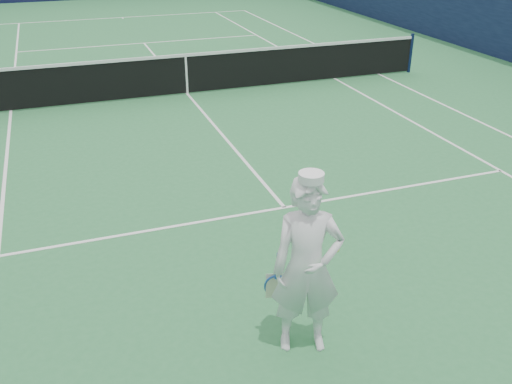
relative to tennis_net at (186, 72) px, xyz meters
The scene contains 5 objects.
ground 0.55m from the tennis_net, ahead, with size 80.00×80.00×0.00m, color #2B723E.
court_markings 0.55m from the tennis_net, ahead, with size 11.03×23.83×0.01m.
windscreen_fence 1.45m from the tennis_net, ahead, with size 20.12×36.12×4.00m.
tennis_net is the anchor object (origin of this frame).
tennis_player 9.37m from the tennis_net, 95.95° to the right, with size 0.80×0.68×1.99m.
Camera 1 is at (-3.02, -13.57, 4.14)m, focal length 40.00 mm.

